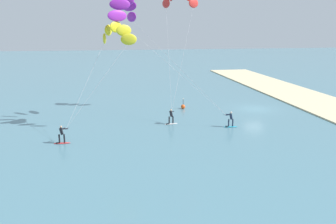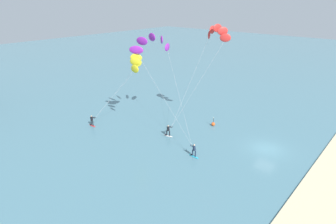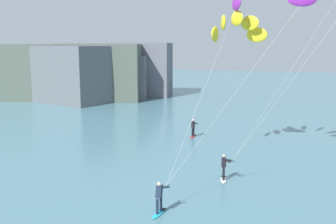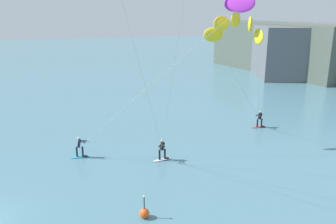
% 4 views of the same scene
% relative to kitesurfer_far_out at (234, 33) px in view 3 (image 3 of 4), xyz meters
% --- Properties ---
extents(kitesurfer_far_out, '(6.89, 8.02, 10.87)m').
position_rel_kitesurfer_far_out_xyz_m(kitesurfer_far_out, '(0.00, 0.00, 0.00)').
color(kitesurfer_far_out, red).
rests_on(kitesurfer_far_out, ground).
extents(distant_headland, '(31.48, 22.98, 8.74)m').
position_rel_kitesurfer_far_out_xyz_m(distant_headland, '(-30.81, 27.44, -5.47)').
color(distant_headland, slate).
rests_on(distant_headland, ground).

